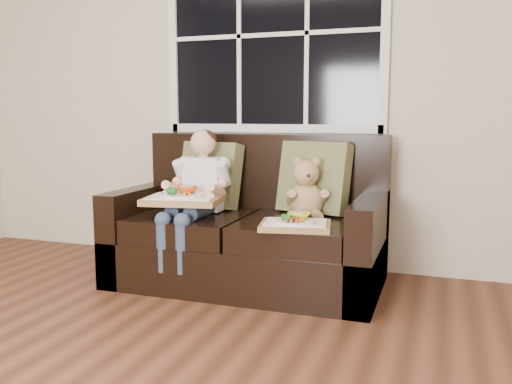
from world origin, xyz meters
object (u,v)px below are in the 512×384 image
at_px(loveseat, 251,235).
at_px(teddy_bear, 306,193).
at_px(tray_left, 183,198).
at_px(child, 198,185).
at_px(tray_right, 296,223).

relative_size(loveseat, teddy_bear, 4.33).
bearing_deg(tray_left, child, 73.58).
height_order(child, tray_left, child).
bearing_deg(tray_left, teddy_bear, 12.55).
xyz_separation_m(teddy_bear, tray_right, (0.03, -0.37, -0.13)).
bearing_deg(child, tray_right, -18.84).
xyz_separation_m(child, tray_right, (0.72, -0.25, -0.16)).
distance_m(loveseat, tray_right, 0.57).
height_order(teddy_bear, tray_right, teddy_bear).
distance_m(child, tray_right, 0.78).
relative_size(loveseat, tray_left, 3.30).
bearing_deg(loveseat, teddy_bear, 0.01).
height_order(loveseat, tray_left, loveseat).
relative_size(tray_left, tray_right, 1.17).
xyz_separation_m(teddy_bear, tray_left, (-0.71, -0.29, -0.03)).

